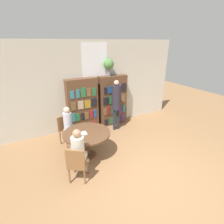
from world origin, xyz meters
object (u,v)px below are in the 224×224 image
(flower_vase, at_px, (109,65))
(chair_near_camera, at_px, (77,163))
(seated_reader_right, at_px, (79,150))
(seated_reader_left, at_px, (69,125))
(bookshelf_right, at_px, (113,101))
(chair_left_side, at_px, (66,129))
(librarian_standing, at_px, (116,100))
(bookshelf_left, at_px, (83,105))
(reading_table, at_px, (87,136))

(flower_vase, relative_size, chair_near_camera, 0.65)
(flower_vase, distance_m, seated_reader_right, 3.22)
(seated_reader_left, height_order, seated_reader_right, seated_reader_right)
(flower_vase, distance_m, seated_reader_left, 2.41)
(bookshelf_right, height_order, chair_left_side, bookshelf_right)
(chair_left_side, distance_m, librarian_standing, 1.89)
(seated_reader_right, distance_m, librarian_standing, 2.54)
(chair_left_side, bearing_deg, librarian_standing, 162.52)
(chair_left_side, relative_size, seated_reader_right, 0.71)
(bookshelf_right, xyz_separation_m, seated_reader_right, (-1.99, -2.18, -0.21))
(seated_reader_right, bearing_deg, flower_vase, 82.61)
(flower_vase, bearing_deg, seated_reader_right, -130.18)
(bookshelf_right, distance_m, chair_near_camera, 3.15)
(bookshelf_left, height_order, reading_table, bookshelf_left)
(bookshelf_left, distance_m, bookshelf_right, 1.16)
(chair_left_side, bearing_deg, seated_reader_right, 65.95)
(flower_vase, height_order, chair_near_camera, flower_vase)
(librarian_standing, bearing_deg, reading_table, -144.90)
(seated_reader_left, bearing_deg, chair_left_side, -90.00)
(chair_near_camera, xyz_separation_m, seated_reader_right, (0.10, 0.15, 0.21))
(flower_vase, xyz_separation_m, seated_reader_right, (-1.84, -2.18, -1.50))
(bookshelf_left, bearing_deg, chair_left_side, -140.84)
(seated_reader_left, bearing_deg, bookshelf_right, -178.12)
(flower_vase, relative_size, seated_reader_right, 0.47)
(chair_near_camera, distance_m, chair_left_side, 1.72)
(chair_left_side, bearing_deg, bookshelf_right, 176.67)
(bookshelf_right, height_order, librarian_standing, bookshelf_right)
(seated_reader_right, height_order, librarian_standing, librarian_standing)
(flower_vase, relative_size, librarian_standing, 0.32)
(chair_near_camera, height_order, librarian_standing, librarian_standing)
(bookshelf_left, bearing_deg, librarian_standing, -25.89)
(bookshelf_right, bearing_deg, reading_table, -135.98)
(flower_vase, distance_m, librarian_standing, 1.22)
(bookshelf_right, bearing_deg, seated_reader_right, -132.50)
(bookshelf_left, xyz_separation_m, flower_vase, (1.01, 0.00, 1.29))
(chair_left_side, bearing_deg, chair_near_camera, 63.00)
(reading_table, distance_m, seated_reader_right, 0.79)
(chair_left_side, bearing_deg, flower_vase, 178.24)
(seated_reader_left, xyz_separation_m, seated_reader_right, (-0.14, -1.39, 0.01))
(seated_reader_right, bearing_deg, seated_reader_left, 116.89)
(flower_vase, bearing_deg, bookshelf_right, -1.85)
(reading_table, bearing_deg, chair_near_camera, -122.80)
(reading_table, relative_size, seated_reader_right, 1.02)
(flower_vase, bearing_deg, chair_near_camera, -129.75)
(flower_vase, bearing_deg, chair_left_side, -160.56)
(chair_left_side, relative_size, seated_reader_left, 0.72)
(flower_vase, bearing_deg, reading_table, -132.97)
(bookshelf_right, distance_m, seated_reader_left, 2.02)
(bookshelf_right, bearing_deg, seated_reader_left, -156.91)
(bookshelf_right, relative_size, seated_reader_right, 1.49)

